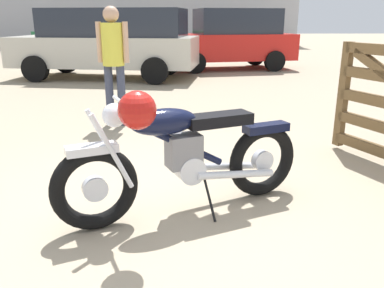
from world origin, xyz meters
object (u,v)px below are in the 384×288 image
(vintage_motorcycle, at_px, (181,155))
(blue_hatchback_right, at_px, (231,39))
(dark_sedan_left, at_px, (100,34))
(white_estate_far, at_px, (109,41))
(bystander, at_px, (113,54))

(vintage_motorcycle, distance_m, blue_hatchback_right, 9.64)
(vintage_motorcycle, distance_m, dark_sedan_left, 12.77)
(vintage_motorcycle, relative_size, blue_hatchback_right, 0.48)
(vintage_motorcycle, height_order, blue_hatchback_right, blue_hatchback_right)
(blue_hatchback_right, relative_size, dark_sedan_left, 0.84)
(vintage_motorcycle, distance_m, white_estate_far, 7.87)
(bystander, relative_size, dark_sedan_left, 0.34)
(bystander, bearing_deg, dark_sedan_left, 22.05)
(white_estate_far, height_order, dark_sedan_left, same)
(vintage_motorcycle, xyz_separation_m, dark_sedan_left, (-2.91, 12.42, 0.45))
(white_estate_far, distance_m, dark_sedan_left, 4.90)
(bystander, relative_size, blue_hatchback_right, 0.40)
(dark_sedan_left, bearing_deg, white_estate_far, -68.24)
(bystander, xyz_separation_m, white_estate_far, (-0.87, 4.83, -0.08))
(vintage_motorcycle, bearing_deg, blue_hatchback_right, -121.94)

